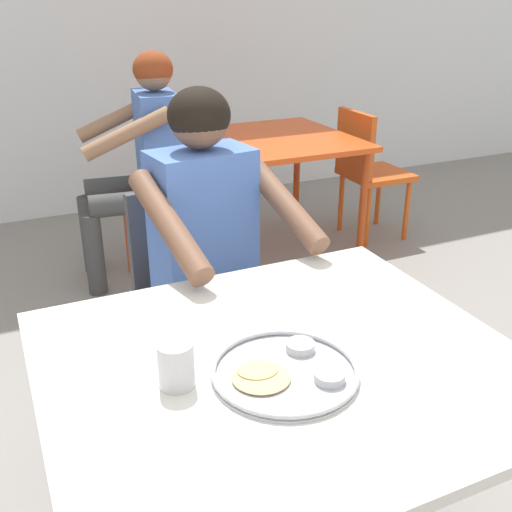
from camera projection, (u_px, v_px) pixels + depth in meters
name	position (u px, v px, depth m)	size (l,w,h in m)	color
table_foreground	(282.00, 383.00, 1.41)	(1.08, 0.96, 0.72)	silver
thali_tray	(285.00, 371.00, 1.32)	(0.33, 0.33, 0.03)	#B7BABF
drinking_cup	(176.00, 363.00, 1.27)	(0.08, 0.08, 0.10)	silver
chair_foreground	(192.00, 281.00, 2.27)	(0.46, 0.47, 0.84)	#3F3F44
diner_foreground	(216.00, 241.00, 2.00)	(0.54, 0.59, 1.23)	#323232
table_background_red	(275.00, 151.00, 3.49)	(0.86, 0.92, 0.72)	#E04C19
chair_red_left	(180.00, 192.00, 3.30)	(0.52, 0.52, 0.82)	#DE4819
chair_red_right	(367.00, 166.00, 3.79)	(0.39, 0.40, 0.83)	#CF5019
patron_background	(141.00, 149.00, 3.16)	(0.58, 0.53, 1.23)	#3E3E3E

